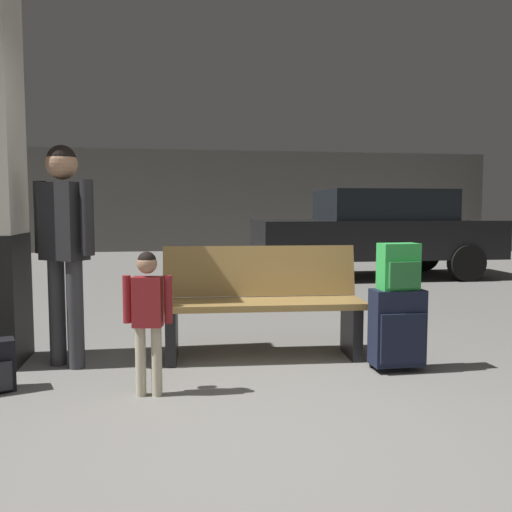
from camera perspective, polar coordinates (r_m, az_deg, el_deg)
ground_plane at (r=6.79m, az=-5.25°, el=-5.64°), size 18.00×18.00×0.10m
garage_back_wall at (r=15.52m, az=-7.58°, el=5.70°), size 18.00×0.12×2.80m
bench at (r=4.46m, az=0.63°, el=-4.80°), size 1.63×0.63×0.89m
suitcase at (r=4.21m, az=14.42°, el=-7.22°), size 0.38×0.23×0.60m
backpack_bright at (r=4.14m, az=14.56°, el=-1.12°), size 0.29×0.20×0.34m
child at (r=3.57m, az=-11.16°, el=-5.27°), size 0.31×0.21×0.93m
adult at (r=4.35m, az=-19.27°, el=2.41°), size 0.48×0.38×1.66m
parked_car_near at (r=9.80m, az=12.30°, el=2.58°), size 4.12×1.84×1.51m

